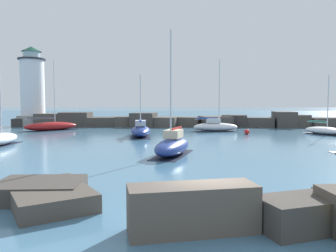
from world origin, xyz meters
TOP-DOWN VIEW (x-y plane):
  - ground_plane at (0.00, 0.00)m, footprint 600.00×600.00m
  - open_sea_beyond at (0.00, 104.50)m, footprint 400.00×116.00m
  - breakwater_jetty at (1.68, 44.34)m, footprint 62.45×7.22m
  - lighthouse at (-26.14, 45.31)m, footprint 5.37×5.37m
  - foreground_rocks at (-1.28, 0.49)m, footprint 16.37×6.25m
  - sailboat_moored_0 at (-5.44, 27.78)m, footprint 3.01×7.20m
  - sailboat_moored_1 at (17.63, 31.03)m, footprint 4.35×6.23m
  - sailboat_moored_2 at (4.33, 35.35)m, footprint 6.31×2.46m
  - sailboat_moored_3 at (-1.43, 13.88)m, footprint 3.55×6.57m
  - sailboat_moored_4 at (-19.41, 36.02)m, footprint 6.96×6.98m
  - mooring_buoy_orange_near at (7.80, 30.74)m, footprint 0.66×0.66m

SIDE VIEW (x-z plane):
  - ground_plane at x=0.00m, z-range 0.00..0.00m
  - open_sea_beyond at x=0.00m, z-range 0.00..0.01m
  - mooring_buoy_orange_near at x=7.80m, z-range -0.10..0.76m
  - foreground_rocks at x=-1.28m, z-range -0.24..1.23m
  - sailboat_moored_1 at x=17.63m, z-range -3.28..4.29m
  - sailboat_moored_4 at x=-19.41m, z-range -4.37..5.66m
  - sailboat_moored_2 at x=4.33m, z-range -4.33..5.73m
  - sailboat_moored_0 at x=-5.44m, z-range -2.95..4.42m
  - sailboat_moored_3 at x=-1.43m, z-range -3.94..5.41m
  - breakwater_jetty at x=1.68m, z-range -0.33..2.24m
  - lighthouse at x=-26.14m, z-range -0.91..12.78m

